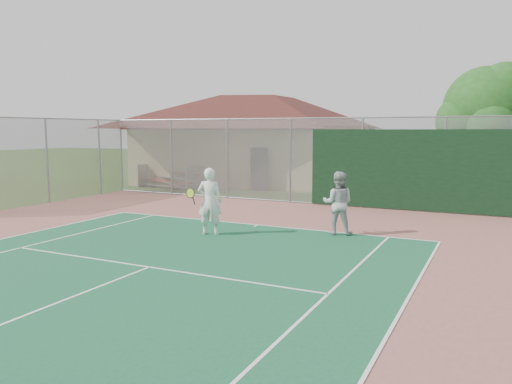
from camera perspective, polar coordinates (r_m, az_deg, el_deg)
back_fence at (r=19.78m, az=12.28°, el=3.00°), size 20.08×0.11×3.53m
side_fence_left at (r=22.38m, az=-22.75°, el=3.29°), size 0.08×9.00×3.50m
clubhouse at (r=29.26m, az=0.27°, el=7.03°), size 15.02×11.36×5.88m
bleachers at (r=26.70m, az=-9.28°, el=1.89°), size 3.52×2.41×1.20m
tree at (r=23.56m, az=25.00°, el=8.39°), size 4.17×3.95×5.82m
player_white_front at (r=14.41m, az=-5.34°, el=-1.12°), size 1.03×0.66×1.94m
player_grey_back at (r=14.59m, az=9.34°, el=-1.33°), size 1.01×0.86×1.82m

